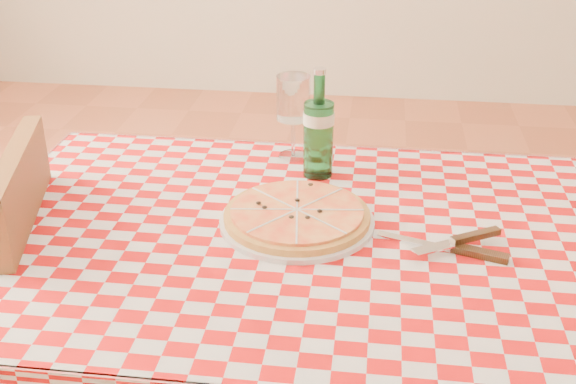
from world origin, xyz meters
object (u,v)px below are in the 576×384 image
object	(u,v)px
pizza_plate	(297,215)
dining_table	(294,275)
wine_glass	(293,117)
water_bottle	(319,123)

from	to	relation	value
pizza_plate	dining_table	bearing A→B (deg)	-91.52
pizza_plate	wine_glass	bearing A→B (deg)	98.34
wine_glass	water_bottle	bearing A→B (deg)	-53.62
dining_table	pizza_plate	xyz separation A→B (m)	(0.00, 0.04, 0.12)
wine_glass	pizza_plate	bearing A→B (deg)	-81.66
dining_table	wine_glass	size ratio (longest dim) A/B	5.87
water_bottle	wine_glass	size ratio (longest dim) A/B	1.24
pizza_plate	wine_glass	distance (m)	0.34
water_bottle	wine_glass	xyz separation A→B (m)	(-0.07, 0.09, -0.02)
water_bottle	wine_glass	bearing A→B (deg)	126.38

